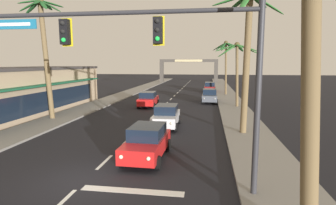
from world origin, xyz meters
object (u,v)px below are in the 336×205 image
(sedan_third_in_queue, at_px, (166,116))
(palm_left_second, at_px, (44,38))
(sedan_oncoming_far, at_px, (148,99))
(sedan_parked_nearest_kerb, at_px, (210,96))
(palm_right_nearest, at_px, (311,13))
(palm_right_farthest, at_px, (226,54))
(palm_right_third, at_px, (237,56))
(storefront_strip_left, at_px, (11,92))
(traffic_signal_mast, at_px, (162,52))
(town_gateway_arch, at_px, (188,67))
(sedan_lead_at_stop_bar, at_px, (147,142))
(palm_right_second, at_px, (248,42))
(sedan_parked_mid_kerb, at_px, (210,87))

(sedan_third_in_queue, height_order, palm_left_second, palm_left_second)
(sedan_oncoming_far, relative_size, sedan_parked_nearest_kerb, 1.01)
(sedan_parked_nearest_kerb, bearing_deg, palm_right_nearest, -85.42)
(sedan_parked_nearest_kerb, bearing_deg, palm_right_farthest, 74.36)
(palm_right_third, xyz_separation_m, storefront_strip_left, (-21.20, -7.70, -3.35))
(traffic_signal_mast, relative_size, town_gateway_arch, 0.73)
(sedan_lead_at_stop_bar, xyz_separation_m, palm_right_second, (5.56, 5.55, 5.37))
(sedan_parked_mid_kerb, xyz_separation_m, palm_right_nearest, (2.09, -39.60, 5.16))
(traffic_signal_mast, bearing_deg, sedan_parked_mid_kerb, 87.02)
(palm_left_second, distance_m, storefront_strip_left, 6.66)
(town_gateway_arch, bearing_deg, traffic_signal_mast, -86.78)
(sedan_parked_mid_kerb, height_order, town_gateway_arch, town_gateway_arch)
(town_gateway_arch, bearing_deg, palm_right_farthest, -74.33)
(town_gateway_arch, bearing_deg, sedan_third_in_queue, -87.81)
(storefront_strip_left, height_order, town_gateway_arch, town_gateway_arch)
(traffic_signal_mast, height_order, palm_left_second, palm_left_second)
(palm_left_second, bearing_deg, sedan_oncoming_far, 49.95)
(palm_right_third, bearing_deg, palm_right_second, -92.49)
(sedan_lead_at_stop_bar, bearing_deg, sedan_third_in_queue, 90.66)
(sedan_third_in_queue, relative_size, sedan_oncoming_far, 1.00)
(sedan_third_in_queue, relative_size, palm_right_second, 0.47)
(traffic_signal_mast, distance_m, town_gateway_arch, 59.46)
(traffic_signal_mast, relative_size, sedan_oncoming_far, 2.37)
(palm_right_nearest, distance_m, town_gateway_arch, 62.51)
(sedan_lead_at_stop_bar, xyz_separation_m, sedan_third_in_queue, (-0.08, 7.02, 0.00))
(sedan_parked_nearest_kerb, distance_m, sedan_parked_mid_kerb, 12.59)
(palm_left_second, relative_size, palm_right_farthest, 1.25)
(sedan_oncoming_far, height_order, palm_left_second, palm_left_second)
(sedan_parked_nearest_kerb, distance_m, palm_right_second, 16.33)
(sedan_third_in_queue, distance_m, palm_right_second, 7.93)
(palm_right_nearest, xyz_separation_m, palm_right_third, (0.67, 23.55, -0.43))
(sedan_parked_nearest_kerb, xyz_separation_m, storefront_strip_left, (-18.37, -11.16, 1.38))
(traffic_signal_mast, xyz_separation_m, sedan_oncoming_far, (-5.00, 20.05, -4.40))
(traffic_signal_mast, distance_m, palm_right_second, 10.03)
(sedan_lead_at_stop_bar, xyz_separation_m, palm_right_farthest, (5.56, 29.09, 5.35))
(sedan_parked_mid_kerb, bearing_deg, town_gateway_arch, 103.19)
(palm_right_second, height_order, town_gateway_arch, palm_right_second)
(palm_left_second, height_order, storefront_strip_left, palm_left_second)
(palm_left_second, xyz_separation_m, storefront_strip_left, (-4.54, 1.42, -4.67))
(sedan_parked_mid_kerb, distance_m, palm_right_farthest, 7.23)
(sedan_oncoming_far, xyz_separation_m, palm_right_farthest, (9.16, 12.55, 5.35))
(sedan_lead_at_stop_bar, distance_m, storefront_strip_left, 17.99)
(palm_right_second, bearing_deg, sedan_oncoming_far, 129.86)
(sedan_third_in_queue, bearing_deg, town_gateway_arch, 92.19)
(storefront_strip_left, relative_size, town_gateway_arch, 1.63)
(sedan_third_in_queue, bearing_deg, sedan_lead_at_stop_bar, -89.34)
(sedan_lead_at_stop_bar, distance_m, sedan_parked_mid_kerb, 33.56)
(storefront_strip_left, bearing_deg, sedan_third_in_queue, -9.88)
(palm_right_nearest, relative_size, storefront_strip_left, 0.37)
(sedan_oncoming_far, bearing_deg, palm_right_nearest, -68.39)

